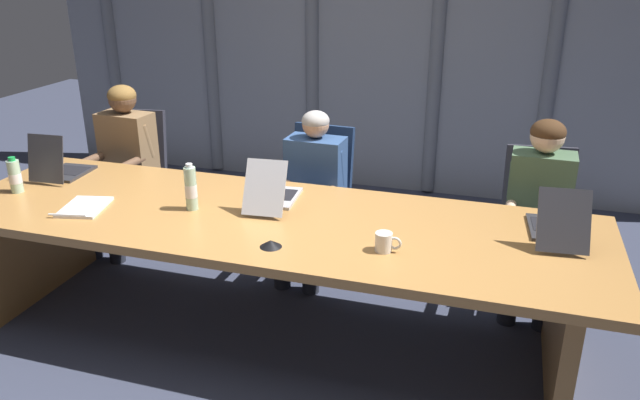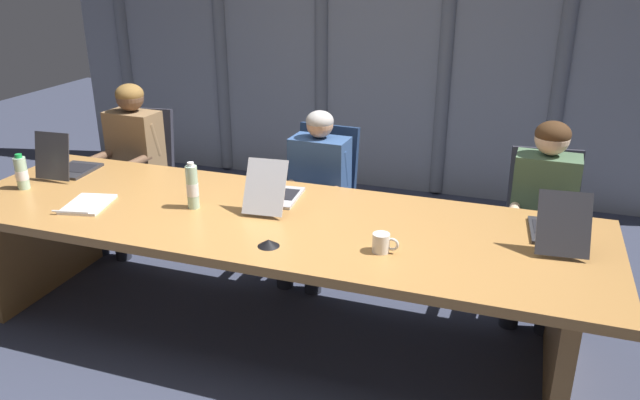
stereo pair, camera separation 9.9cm
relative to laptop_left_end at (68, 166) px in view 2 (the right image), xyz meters
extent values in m
plane|color=#383D51|center=(1.48, -0.21, -0.79)|extent=(12.52, 12.52, 0.00)
cube|color=#B77F42|center=(1.48, -0.21, -0.08)|extent=(3.64, 1.11, 0.05)
cube|color=black|center=(1.48, -0.21, -0.15)|extent=(3.09, 0.10, 0.06)
cube|color=olive|center=(-0.08, -0.21, -0.45)|extent=(0.08, 0.95, 0.68)
cube|color=olive|center=(3.05, -0.21, -0.45)|extent=(0.08, 0.95, 0.68)
cube|color=gray|center=(1.48, 2.39, 0.67)|extent=(6.26, 0.10, 2.91)
cylinder|color=slate|center=(-1.18, 2.34, 0.67)|extent=(0.12, 0.12, 2.85)
cylinder|color=slate|center=(-0.09, 2.34, 0.67)|extent=(0.12, 0.12, 2.85)
cylinder|color=slate|center=(0.93, 2.34, 0.67)|extent=(0.12, 0.12, 2.85)
cylinder|color=slate|center=(2.05, 2.34, 0.67)|extent=(0.12, 0.12, 2.85)
cylinder|color=slate|center=(2.98, 2.34, 0.67)|extent=(0.12, 0.12, 2.85)
cube|color=#2D2D33|center=(0.00, 0.06, -0.05)|extent=(0.26, 0.33, 0.02)
cube|color=black|center=(-0.01, 0.08, -0.04)|extent=(0.22, 0.19, 0.00)
cube|color=#2D2D33|center=(0.01, -0.13, 0.10)|extent=(0.24, 0.09, 0.29)
cube|color=black|center=(0.01, -0.12, 0.10)|extent=(0.22, 0.08, 0.26)
cube|color=#BCBCC1|center=(1.45, 0.06, -0.05)|extent=(0.25, 0.35, 0.02)
cube|color=black|center=(1.45, 0.08, -0.04)|extent=(0.21, 0.20, 0.00)
cube|color=#BCBCC1|center=(1.47, -0.18, 0.10)|extent=(0.24, 0.17, 0.28)
cube|color=black|center=(1.47, -0.17, 0.10)|extent=(0.22, 0.15, 0.25)
cube|color=#2D2D33|center=(2.97, 0.06, -0.05)|extent=(0.27, 0.35, 0.02)
cube|color=black|center=(2.97, 0.09, -0.04)|extent=(0.22, 0.20, 0.00)
cube|color=#2D2D33|center=(2.99, -0.17, 0.10)|extent=(0.26, 0.18, 0.28)
cube|color=black|center=(2.99, -0.17, 0.10)|extent=(0.23, 0.15, 0.25)
cube|color=#2D2D38|center=(0.01, 0.69, -0.36)|extent=(0.54, 0.54, 0.08)
cube|color=#2D2D38|center=(-0.02, 0.91, -0.08)|extent=(0.44, 0.18, 0.49)
cylinder|color=#262628|center=(0.01, 0.69, -0.57)|extent=(0.05, 0.05, 0.35)
cylinder|color=black|center=(0.01, 0.69, -0.77)|extent=(0.60, 0.60, 0.04)
cube|color=navy|center=(1.46, 0.69, -0.36)|extent=(0.51, 0.51, 0.08)
cube|color=navy|center=(1.47, 0.91, -0.08)|extent=(0.44, 0.14, 0.49)
cylinder|color=#262628|center=(1.46, 0.69, -0.57)|extent=(0.05, 0.05, 0.35)
cylinder|color=black|center=(1.46, 0.69, -0.77)|extent=(0.60, 0.60, 0.04)
cube|color=#2D2D38|center=(2.95, 0.69, -0.36)|extent=(0.53, 0.53, 0.08)
cube|color=#2D2D38|center=(2.92, 0.91, -0.09)|extent=(0.44, 0.16, 0.46)
cylinder|color=#262628|center=(2.95, 0.69, -0.57)|extent=(0.05, 0.05, 0.35)
cylinder|color=black|center=(2.95, 0.69, -0.77)|extent=(0.60, 0.60, 0.04)
cube|color=olive|center=(0.04, 0.67, -0.06)|extent=(0.39, 0.24, 0.52)
sphere|color=brown|center=(0.04, 0.67, 0.31)|extent=(0.20, 0.20, 0.20)
ellipsoid|color=olive|center=(0.04, 0.67, 0.33)|extent=(0.20, 0.20, 0.15)
cylinder|color=olive|center=(0.20, 0.66, 0.02)|extent=(0.08, 0.14, 0.27)
cylinder|color=brown|center=(0.19, 0.45, -0.10)|extent=(0.08, 0.30, 0.06)
cylinder|color=olive|center=(-0.12, 0.68, 0.02)|extent=(0.08, 0.14, 0.27)
cylinder|color=brown|center=(-0.13, 0.47, -0.10)|extent=(0.08, 0.30, 0.06)
cylinder|color=#262833|center=(0.13, 0.46, -0.35)|extent=(0.15, 0.41, 0.13)
cylinder|color=#262833|center=(0.12, 0.28, -0.56)|extent=(0.11, 0.11, 0.45)
cylinder|color=#262833|center=(-0.07, 0.48, -0.35)|extent=(0.15, 0.41, 0.13)
cylinder|color=#262833|center=(-0.08, 0.30, -0.56)|extent=(0.11, 0.11, 0.45)
cube|color=#335184|center=(1.49, 0.67, -0.09)|extent=(0.39, 0.23, 0.46)
sphere|color=tan|center=(1.49, 0.67, 0.24)|extent=(0.18, 0.18, 0.18)
ellipsoid|color=#B2ADA8|center=(1.49, 0.67, 0.26)|extent=(0.18, 0.18, 0.13)
cylinder|color=#335184|center=(1.65, 0.66, -0.05)|extent=(0.08, 0.14, 0.27)
cylinder|color=tan|center=(1.64, 0.45, -0.16)|extent=(0.07, 0.30, 0.06)
cylinder|color=#335184|center=(1.33, 0.68, -0.05)|extent=(0.08, 0.14, 0.27)
cylinder|color=tan|center=(1.32, 0.47, -0.16)|extent=(0.07, 0.30, 0.06)
cylinder|color=#262833|center=(1.58, 0.47, -0.35)|extent=(0.15, 0.40, 0.13)
cylinder|color=#262833|center=(1.58, 0.29, -0.56)|extent=(0.11, 0.11, 0.45)
cylinder|color=#262833|center=(1.39, 0.47, -0.35)|extent=(0.15, 0.40, 0.13)
cylinder|color=#262833|center=(1.38, 0.29, -0.56)|extent=(0.11, 0.11, 0.45)
cube|color=#4C6B4C|center=(2.92, 0.67, -0.07)|extent=(0.38, 0.23, 0.49)
sphere|color=beige|center=(2.92, 0.67, 0.28)|extent=(0.20, 0.20, 0.20)
ellipsoid|color=#472D19|center=(2.92, 0.67, 0.30)|extent=(0.20, 0.20, 0.15)
cylinder|color=#4C6B4C|center=(3.08, 0.67, -0.02)|extent=(0.07, 0.14, 0.27)
cylinder|color=beige|center=(3.07, 0.46, -0.14)|extent=(0.07, 0.30, 0.06)
cylinder|color=#4C6B4C|center=(2.77, 0.68, -0.02)|extent=(0.07, 0.14, 0.27)
cylinder|color=beige|center=(2.76, 0.47, -0.14)|extent=(0.07, 0.30, 0.06)
cylinder|color=#262833|center=(3.02, 0.47, -0.35)|extent=(0.14, 0.40, 0.13)
cylinder|color=#262833|center=(3.01, 0.29, -0.56)|extent=(0.11, 0.11, 0.45)
cylinder|color=#262833|center=(2.82, 0.47, -0.35)|extent=(0.14, 0.40, 0.13)
cylinder|color=#262833|center=(2.81, 0.29, -0.56)|extent=(0.11, 0.11, 0.45)
cylinder|color=#ADD1B2|center=(-0.08, -0.30, 0.04)|extent=(0.07, 0.07, 0.20)
cylinder|color=white|center=(-0.08, -0.30, 0.03)|extent=(0.07, 0.07, 0.06)
cylinder|color=green|center=(-0.08, -0.30, 0.15)|extent=(0.04, 0.04, 0.02)
cylinder|color=#ADD1B2|center=(1.05, -0.23, 0.06)|extent=(0.07, 0.07, 0.25)
cylinder|color=white|center=(1.05, -0.23, 0.05)|extent=(0.07, 0.07, 0.07)
cylinder|color=white|center=(1.05, -0.23, 0.20)|extent=(0.04, 0.04, 0.02)
cylinder|color=white|center=(2.18, -0.43, -0.01)|extent=(0.08, 0.08, 0.09)
torus|color=white|center=(2.24, -0.43, -0.01)|extent=(0.07, 0.01, 0.07)
cone|color=black|center=(1.65, -0.55, -0.04)|extent=(0.11, 0.11, 0.03)
cube|color=silver|center=(0.47, -0.40, -0.05)|extent=(0.28, 0.34, 0.02)
cylinder|color=silver|center=(0.47, -0.55, -0.04)|extent=(0.21, 0.06, 0.01)
camera|label=1|loc=(2.68, -3.07, 1.27)|focal=34.67mm
camera|label=2|loc=(2.78, -3.04, 1.27)|focal=34.67mm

